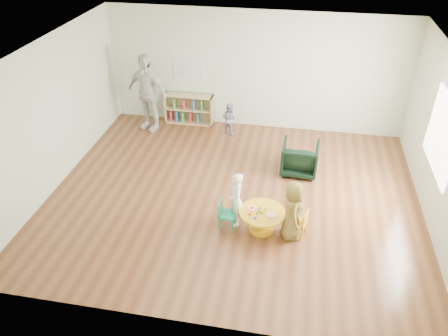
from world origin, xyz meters
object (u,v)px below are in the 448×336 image
(toddler, at_px, (229,119))
(activity_table, at_px, (262,217))
(bookshelf, at_px, (189,109))
(child_right, at_px, (292,211))
(kid_chair_left, at_px, (225,213))
(kid_chair_right, at_px, (300,223))
(armchair, at_px, (300,158))
(child_left, at_px, (236,200))
(adult_caretaker, at_px, (147,92))

(toddler, bearing_deg, activity_table, 131.35)
(bookshelf, height_order, child_right, child_right)
(toddler, bearing_deg, kid_chair_left, 121.01)
(kid_chair_right, bearing_deg, toddler, 44.14)
(kid_chair_right, xyz_separation_m, child_right, (-0.15, -0.05, 0.28))
(armchair, height_order, child_left, child_left)
(kid_chair_left, height_order, child_right, child_right)
(armchair, bearing_deg, adult_caretaker, -17.64)
(armchair, relative_size, toddler, 0.95)
(kid_chair_left, relative_size, child_left, 0.52)
(bookshelf, height_order, adult_caretaker, adult_caretaker)
(activity_table, relative_size, kid_chair_left, 1.49)
(toddler, height_order, adult_caretaker, adult_caretaker)
(activity_table, relative_size, adult_caretaker, 0.42)
(bookshelf, relative_size, adult_caretaker, 0.64)
(bookshelf, relative_size, child_left, 1.18)
(bookshelf, distance_m, child_right, 4.71)
(armchair, height_order, child_right, child_right)
(child_left, bearing_deg, child_right, 62.15)
(bookshelf, bearing_deg, child_left, -64.03)
(armchair, distance_m, toddler, 2.21)
(child_right, bearing_deg, adult_caretaker, 37.92)
(adult_caretaker, bearing_deg, activity_table, -27.78)
(bookshelf, xyz_separation_m, child_left, (1.78, -3.66, 0.14))
(activity_table, height_order, armchair, armchair)
(activity_table, distance_m, child_left, 0.53)
(bookshelf, xyz_separation_m, child_right, (2.75, -3.83, 0.18))
(child_right, xyz_separation_m, adult_caretaker, (-3.61, 3.36, 0.39))
(activity_table, xyz_separation_m, armchair, (0.56, 1.96, 0.06))
(child_right, bearing_deg, activity_table, 72.97)
(kid_chair_right, xyz_separation_m, bookshelf, (-2.90, 3.78, 0.09))
(armchair, distance_m, child_right, 2.04)
(child_left, distance_m, child_right, 0.98)
(activity_table, relative_size, child_left, 0.78)
(kid_chair_right, height_order, bookshelf, bookshelf)
(armchair, bearing_deg, kid_chair_right, 94.88)
(bookshelf, bearing_deg, kid_chair_right, -52.50)
(kid_chair_left, relative_size, toddler, 0.68)
(kid_chair_left, bearing_deg, adult_caretaker, -142.39)
(child_right, xyz_separation_m, toddler, (-1.66, 3.43, -0.15))
(activity_table, xyz_separation_m, toddler, (-1.16, 3.36, 0.12))
(kid_chair_left, distance_m, child_left, 0.31)
(activity_table, distance_m, bookshelf, 4.38)
(bookshelf, bearing_deg, adult_caretaker, -151.40)
(armchair, bearing_deg, activity_table, 76.36)
(kid_chair_left, xyz_separation_m, child_left, (0.17, 0.13, 0.22))
(kid_chair_left, height_order, armchair, armchair)
(kid_chair_right, height_order, child_left, child_left)
(kid_chair_right, relative_size, toddler, 0.65)
(kid_chair_left, height_order, kid_chair_right, kid_chair_left)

